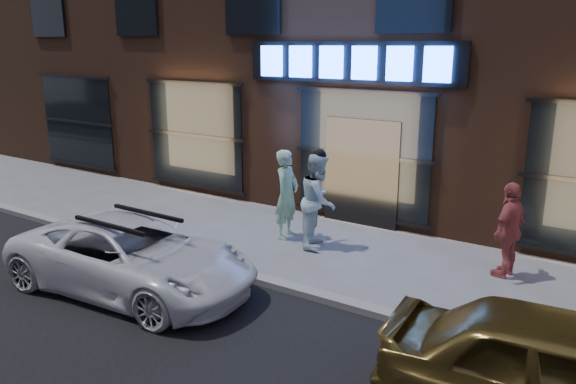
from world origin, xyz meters
name	(u,v)px	position (x,y,z in m)	size (l,w,h in m)	color
ground	(258,282)	(0.00, 0.00, 0.00)	(90.00, 90.00, 0.00)	slate
curb	(258,279)	(0.00, 0.00, 0.06)	(60.00, 0.25, 0.12)	gray
man_bowtie	(287,194)	(-0.89, 2.25, 0.94)	(0.69, 0.45, 1.88)	#B8F2D2
man_cap	(319,200)	(-0.07, 2.15, 0.96)	(0.93, 0.73, 1.92)	white
passerby	(509,230)	(3.49, 2.67, 0.85)	(1.00, 0.42, 1.71)	#BA504C
white_suv	(132,257)	(-1.54, -1.40, 0.60)	(1.99, 4.32, 1.20)	white
gold_sedan	(575,379)	(5.05, -1.38, 0.68)	(1.61, 4.00, 1.36)	brown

